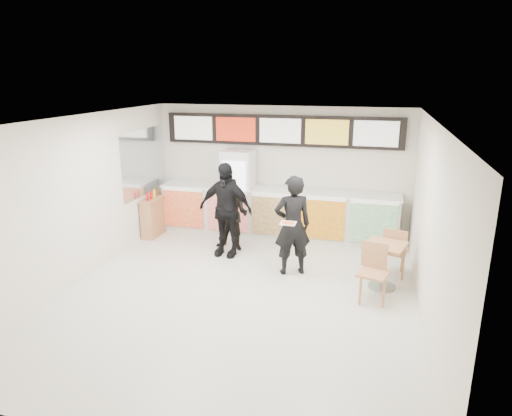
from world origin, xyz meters
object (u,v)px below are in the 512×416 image
(customer_main, at_px, (292,225))
(customer_left, at_px, (232,215))
(drinks_fridge, at_px, (238,192))
(condiment_ledge, at_px, (153,217))
(service_counter, at_px, (277,213))
(customer_mid, at_px, (225,210))
(cafe_table, at_px, (384,257))

(customer_main, xyz_separation_m, customer_left, (-1.49, 0.91, -0.17))
(drinks_fridge, relative_size, condiment_ledge, 1.85)
(service_counter, bearing_deg, customer_left, -125.27)
(service_counter, distance_m, customer_mid, 1.66)
(customer_left, distance_m, condiment_ledge, 2.12)
(condiment_ledge, bearing_deg, customer_main, -19.90)
(service_counter, height_order, cafe_table, service_counter)
(cafe_table, bearing_deg, customer_left, 177.53)
(service_counter, relative_size, customer_left, 3.54)
(condiment_ledge, bearing_deg, drinks_fridge, 20.53)
(drinks_fridge, distance_m, customer_mid, 1.42)
(customer_left, relative_size, condiment_ledge, 1.46)
(customer_main, bearing_deg, service_counter, -93.77)
(service_counter, relative_size, cafe_table, 3.19)
(cafe_table, height_order, condiment_ledge, condiment_ledge)
(drinks_fridge, height_order, customer_main, drinks_fridge)
(condiment_ledge, bearing_deg, cafe_table, -15.84)
(service_counter, relative_size, customer_mid, 2.80)
(customer_main, bearing_deg, cafe_table, 149.16)
(customer_left, xyz_separation_m, condiment_ledge, (-2.06, 0.38, -0.32))
(customer_main, bearing_deg, customer_left, -55.43)
(customer_mid, bearing_deg, customer_left, 89.95)
(condiment_ledge, bearing_deg, customer_left, -10.41)
(service_counter, xyz_separation_m, cafe_table, (2.42, -2.18, 0.00))
(drinks_fridge, bearing_deg, condiment_ledge, -159.47)
(customer_mid, relative_size, cafe_table, 1.14)
(drinks_fridge, xyz_separation_m, customer_mid, (0.15, -1.41, -0.01))
(service_counter, xyz_separation_m, condiment_ledge, (-2.82, -0.69, -0.11))
(customer_main, relative_size, customer_mid, 0.97)
(service_counter, height_order, customer_left, customer_left)
(customer_mid, bearing_deg, condiment_ledge, 166.14)
(customer_main, height_order, cafe_table, customer_main)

